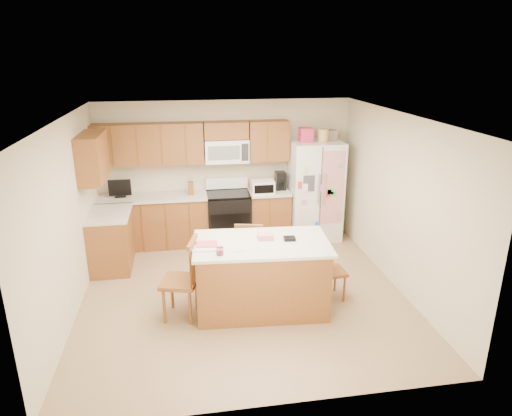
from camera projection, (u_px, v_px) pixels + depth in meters
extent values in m
plane|color=#897152|center=(243.00, 292.00, 6.57)|extent=(4.50, 4.50, 0.00)
cube|color=beige|center=(226.00, 170.00, 8.27)|extent=(4.50, 0.10, 2.50)
cube|color=beige|center=(276.00, 293.00, 4.07)|extent=(4.50, 0.10, 2.50)
cube|color=beige|center=(68.00, 220.00, 5.83)|extent=(0.10, 4.50, 2.50)
cube|color=beige|center=(398.00, 202.00, 6.51)|extent=(0.10, 4.50, 2.50)
cube|color=white|center=(241.00, 117.00, 5.76)|extent=(4.50, 4.50, 0.04)
cube|color=brown|center=(154.00, 222.00, 8.05)|extent=(1.87, 0.60, 0.88)
cube|color=brown|center=(269.00, 215.00, 8.36)|extent=(0.72, 0.60, 0.88)
cube|color=brown|center=(111.00, 241.00, 7.23)|extent=(0.60, 0.95, 0.88)
cube|color=silver|center=(152.00, 197.00, 7.89)|extent=(1.87, 0.64, 0.04)
cube|color=silver|center=(269.00, 192.00, 8.21)|extent=(0.72, 0.64, 0.04)
cube|color=silver|center=(109.00, 214.00, 7.08)|extent=(0.64, 0.95, 0.04)
cube|color=brown|center=(148.00, 144.00, 7.73)|extent=(1.85, 0.33, 0.70)
cube|color=brown|center=(268.00, 141.00, 8.05)|extent=(0.70, 0.33, 0.70)
cube|color=brown|center=(226.00, 130.00, 7.87)|extent=(0.76, 0.33, 0.29)
cube|color=brown|center=(92.00, 157.00, 6.77)|extent=(0.33, 0.95, 0.70)
cube|color=brown|center=(112.00, 147.00, 7.49)|extent=(0.02, 0.01, 0.66)
cube|color=brown|center=(118.00, 230.00, 7.68)|extent=(0.02, 0.01, 0.84)
cube|color=brown|center=(137.00, 146.00, 7.55)|extent=(0.02, 0.01, 0.66)
cube|color=brown|center=(142.00, 229.00, 7.74)|extent=(0.02, 0.01, 0.84)
cube|color=brown|center=(162.00, 146.00, 7.61)|extent=(0.02, 0.01, 0.66)
cube|color=brown|center=(166.00, 227.00, 7.80)|extent=(0.02, 0.01, 0.84)
cube|color=brown|center=(186.00, 145.00, 7.67)|extent=(0.01, 0.01, 0.66)
cube|color=brown|center=(190.00, 226.00, 7.86)|extent=(0.01, 0.01, 0.84)
cube|color=brown|center=(267.00, 142.00, 7.88)|extent=(0.01, 0.01, 0.66)
cube|color=brown|center=(270.00, 221.00, 8.07)|extent=(0.01, 0.01, 0.84)
cube|color=white|center=(226.00, 151.00, 7.96)|extent=(0.76, 0.38, 0.40)
cube|color=slate|center=(224.00, 153.00, 7.77)|extent=(0.54, 0.01, 0.24)
cube|color=#262626|center=(245.00, 152.00, 7.82)|extent=(0.12, 0.01, 0.30)
cube|color=brown|center=(191.00, 188.00, 7.96)|extent=(0.10, 0.14, 0.22)
cube|color=black|center=(121.00, 196.00, 7.83)|extent=(0.18, 0.12, 0.02)
cube|color=black|center=(120.00, 188.00, 7.78)|extent=(0.38, 0.03, 0.28)
cube|color=orange|center=(259.00, 185.00, 8.23)|extent=(0.35, 0.22, 0.18)
cube|color=white|center=(263.00, 187.00, 8.01)|extent=(0.40, 0.28, 0.23)
cube|color=black|center=(264.00, 189.00, 7.88)|extent=(0.34, 0.01, 0.15)
cube|color=black|center=(280.00, 181.00, 8.24)|extent=(0.18, 0.22, 0.32)
cylinder|color=black|center=(281.00, 185.00, 8.19)|extent=(0.12, 0.12, 0.12)
cube|color=black|center=(229.00, 218.00, 8.23)|extent=(0.76, 0.64, 0.88)
cube|color=black|center=(231.00, 225.00, 7.94)|extent=(0.68, 0.01, 0.42)
cube|color=black|center=(228.00, 193.00, 8.08)|extent=(0.76, 0.64, 0.03)
cube|color=white|center=(226.00, 183.00, 8.28)|extent=(0.76, 0.10, 0.20)
cube|color=white|center=(314.00, 190.00, 8.27)|extent=(0.90, 0.75, 1.80)
cube|color=#4C4C4C|center=(321.00, 197.00, 7.92)|extent=(0.02, 0.01, 1.75)
cube|color=silver|center=(319.00, 189.00, 7.84)|extent=(0.02, 0.03, 0.55)
cube|color=silver|center=(324.00, 189.00, 7.85)|extent=(0.02, 0.03, 0.55)
cube|color=#3F3F44|center=(309.00, 183.00, 7.80)|extent=(0.20, 0.01, 0.28)
cube|color=#D84C59|center=(332.00, 188.00, 7.90)|extent=(0.42, 0.01, 1.30)
cube|color=#D12D50|center=(306.00, 135.00, 7.91)|extent=(0.22, 0.22, 0.24)
cylinder|color=tan|center=(323.00, 135.00, 7.91)|extent=(0.18, 0.18, 0.22)
cube|color=#7F6A5B|center=(331.00, 135.00, 8.07)|extent=(0.18, 0.20, 0.18)
cube|color=brown|center=(261.00, 277.00, 6.05)|extent=(1.73, 1.05, 0.92)
cube|color=silver|center=(261.00, 243.00, 5.89)|extent=(1.82, 1.14, 0.04)
cylinder|color=#D12D50|center=(220.00, 252.00, 5.51)|extent=(0.08, 0.08, 0.06)
cylinder|color=white|center=(220.00, 251.00, 5.51)|extent=(0.09, 0.09, 0.09)
cube|color=pink|center=(265.00, 236.00, 5.97)|extent=(0.21, 0.16, 0.07)
cube|color=black|center=(289.00, 239.00, 5.94)|extent=(0.16, 0.13, 0.04)
cube|color=white|center=(204.00, 248.00, 5.69)|extent=(0.32, 0.26, 0.01)
cube|color=#D84C4C|center=(207.00, 244.00, 5.77)|extent=(0.27, 0.22, 0.01)
cylinder|color=white|center=(240.00, 251.00, 5.59)|extent=(0.14, 0.04, 0.01)
cube|color=brown|center=(180.00, 282.00, 5.83)|extent=(0.55, 0.56, 0.05)
cylinder|color=brown|center=(172.00, 292.00, 6.11)|extent=(0.04, 0.04, 0.48)
cylinder|color=brown|center=(164.00, 307.00, 5.75)|extent=(0.04, 0.04, 0.48)
cylinder|color=brown|center=(197.00, 293.00, 6.08)|extent=(0.04, 0.04, 0.48)
cylinder|color=brown|center=(190.00, 308.00, 5.72)|extent=(0.04, 0.04, 0.48)
cylinder|color=brown|center=(196.00, 256.00, 5.88)|extent=(0.02, 0.02, 0.54)
cylinder|color=brown|center=(195.00, 259.00, 5.80)|extent=(0.02, 0.02, 0.54)
cylinder|color=brown|center=(193.00, 262.00, 5.72)|extent=(0.02, 0.02, 0.54)
cylinder|color=brown|center=(192.00, 265.00, 5.64)|extent=(0.02, 0.02, 0.54)
cylinder|color=brown|center=(190.00, 268.00, 5.56)|extent=(0.02, 0.02, 0.54)
cube|color=brown|center=(192.00, 242.00, 5.63)|extent=(0.15, 0.44, 0.06)
cube|color=brown|center=(250.00, 254.00, 6.75)|extent=(0.50, 0.48, 0.05)
cylinder|color=brown|center=(261.00, 264.00, 6.96)|extent=(0.04, 0.04, 0.43)
cylinder|color=brown|center=(239.00, 263.00, 6.98)|extent=(0.04, 0.04, 0.43)
cylinder|color=brown|center=(261.00, 273.00, 6.68)|extent=(0.04, 0.04, 0.43)
cylinder|color=brown|center=(237.00, 272.00, 6.69)|extent=(0.04, 0.04, 0.43)
cylinder|color=brown|center=(259.00, 242.00, 6.50)|extent=(0.02, 0.02, 0.48)
cylinder|color=brown|center=(254.00, 242.00, 6.50)|extent=(0.02, 0.02, 0.48)
cylinder|color=brown|center=(249.00, 242.00, 6.50)|extent=(0.02, 0.02, 0.48)
cylinder|color=brown|center=(244.00, 242.00, 6.51)|extent=(0.02, 0.02, 0.48)
cylinder|color=brown|center=(238.00, 242.00, 6.51)|extent=(0.02, 0.02, 0.48)
cube|color=brown|center=(249.00, 226.00, 6.42)|extent=(0.40, 0.12, 0.05)
cube|color=brown|center=(332.00, 272.00, 6.32)|extent=(0.39, 0.41, 0.04)
cylinder|color=brown|center=(344.00, 289.00, 6.28)|extent=(0.03, 0.03, 0.38)
cylinder|color=brown|center=(335.00, 279.00, 6.56)|extent=(0.03, 0.03, 0.38)
cylinder|color=brown|center=(326.00, 291.00, 6.22)|extent=(0.03, 0.03, 0.38)
cylinder|color=brown|center=(318.00, 281.00, 6.49)|extent=(0.03, 0.03, 0.38)
cylinder|color=brown|center=(326.00, 262.00, 6.08)|extent=(0.02, 0.02, 0.43)
cylinder|color=brown|center=(324.00, 260.00, 6.15)|extent=(0.02, 0.02, 0.43)
cylinder|color=brown|center=(322.00, 258.00, 6.21)|extent=(0.02, 0.02, 0.43)
cylinder|color=brown|center=(320.00, 256.00, 6.27)|extent=(0.02, 0.02, 0.43)
cylinder|color=brown|center=(319.00, 254.00, 6.33)|extent=(0.02, 0.02, 0.43)
cube|color=brown|center=(323.00, 243.00, 6.14)|extent=(0.07, 0.36, 0.04)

